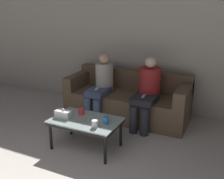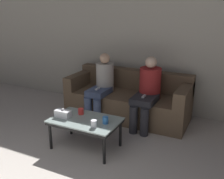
{
  "view_description": "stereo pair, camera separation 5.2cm",
  "coord_description": "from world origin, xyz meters",
  "px_view_note": "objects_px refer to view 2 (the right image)",
  "views": [
    {
      "loc": [
        1.62,
        -0.65,
        1.93
      ],
      "look_at": [
        0.0,
        2.79,
        0.7
      ],
      "focal_mm": 42.0,
      "sensor_mm": 36.0,
      "label": 1
    },
    {
      "loc": [
        1.67,
        -0.63,
        1.93
      ],
      "look_at": [
        0.0,
        2.79,
        0.7
      ],
      "focal_mm": 42.0,
      "sensor_mm": 36.0,
      "label": 2
    }
  ],
  "objects_px": {
    "couch": "(128,100)",
    "cup_near_right": "(81,111)",
    "tissue_box": "(63,114)",
    "coffee_table": "(85,122)",
    "cup_far_center": "(105,120)",
    "seated_person_mid_left": "(148,90)",
    "seated_person_left_end": "(102,84)",
    "cup_near_left": "(94,124)"
  },
  "relations": [
    {
      "from": "cup_far_center",
      "to": "seated_person_left_end",
      "type": "xyz_separation_m",
      "value": [
        -0.62,
        1.06,
        0.12
      ]
    },
    {
      "from": "cup_near_right",
      "to": "seated_person_mid_left",
      "type": "relative_size",
      "value": 0.07
    },
    {
      "from": "cup_near_right",
      "to": "coffee_table",
      "type": "bearing_deg",
      "value": -40.84
    },
    {
      "from": "cup_near_right",
      "to": "tissue_box",
      "type": "distance_m",
      "value": 0.26
    },
    {
      "from": "coffee_table",
      "to": "tissue_box",
      "type": "xyz_separation_m",
      "value": [
        -0.32,
        -0.06,
        0.1
      ]
    },
    {
      "from": "couch",
      "to": "cup_near_right",
      "type": "relative_size",
      "value": 24.9
    },
    {
      "from": "couch",
      "to": "cup_near_right",
      "type": "height_order",
      "value": "couch"
    },
    {
      "from": "coffee_table",
      "to": "tissue_box",
      "type": "height_order",
      "value": "tissue_box"
    },
    {
      "from": "couch",
      "to": "seated_person_mid_left",
      "type": "distance_m",
      "value": 0.56
    },
    {
      "from": "seated_person_left_end",
      "to": "seated_person_mid_left",
      "type": "xyz_separation_m",
      "value": [
        0.84,
        0.01,
        0.02
      ]
    },
    {
      "from": "couch",
      "to": "cup_near_right",
      "type": "distance_m",
      "value": 1.2
    },
    {
      "from": "seated_person_left_end",
      "to": "cup_far_center",
      "type": "bearing_deg",
      "value": -59.62
    },
    {
      "from": "cup_far_center",
      "to": "seated_person_mid_left",
      "type": "distance_m",
      "value": 1.1
    },
    {
      "from": "cup_near_right",
      "to": "cup_far_center",
      "type": "distance_m",
      "value": 0.47
    },
    {
      "from": "couch",
      "to": "seated_person_left_end",
      "type": "xyz_separation_m",
      "value": [
        -0.42,
        -0.22,
        0.3
      ]
    },
    {
      "from": "tissue_box",
      "to": "seated_person_mid_left",
      "type": "height_order",
      "value": "seated_person_mid_left"
    },
    {
      "from": "couch",
      "to": "coffee_table",
      "type": "relative_size",
      "value": 2.27
    },
    {
      "from": "cup_far_center",
      "to": "tissue_box",
      "type": "relative_size",
      "value": 0.44
    },
    {
      "from": "coffee_table",
      "to": "cup_near_left",
      "type": "distance_m",
      "value": 0.29
    },
    {
      "from": "cup_far_center",
      "to": "tissue_box",
      "type": "bearing_deg",
      "value": -173.44
    },
    {
      "from": "cup_near_right",
      "to": "tissue_box",
      "type": "xyz_separation_m",
      "value": [
        -0.17,
        -0.19,
        0.01
      ]
    },
    {
      "from": "seated_person_left_end",
      "to": "seated_person_mid_left",
      "type": "distance_m",
      "value": 0.84
    },
    {
      "from": "tissue_box",
      "to": "seated_person_left_end",
      "type": "distance_m",
      "value": 1.14
    },
    {
      "from": "couch",
      "to": "cup_near_left",
      "type": "relative_size",
      "value": 22.51
    },
    {
      "from": "couch",
      "to": "tissue_box",
      "type": "relative_size",
      "value": 9.73
    },
    {
      "from": "cup_near_left",
      "to": "couch",
      "type": "bearing_deg",
      "value": 94.75
    },
    {
      "from": "cup_near_right",
      "to": "tissue_box",
      "type": "relative_size",
      "value": 0.39
    },
    {
      "from": "seated_person_mid_left",
      "to": "cup_far_center",
      "type": "bearing_deg",
      "value": -101.48
    },
    {
      "from": "seated_person_left_end",
      "to": "coffee_table",
      "type": "bearing_deg",
      "value": -73.7
    },
    {
      "from": "coffee_table",
      "to": "cup_far_center",
      "type": "xyz_separation_m",
      "value": [
        0.31,
        0.01,
        0.09
      ]
    },
    {
      "from": "cup_near_right",
      "to": "couch",
      "type": "bearing_deg",
      "value": 77.58
    },
    {
      "from": "cup_near_left",
      "to": "tissue_box",
      "type": "height_order",
      "value": "tissue_box"
    },
    {
      "from": "cup_near_left",
      "to": "cup_near_right",
      "type": "distance_m",
      "value": 0.47
    },
    {
      "from": "seated_person_left_end",
      "to": "cup_near_right",
      "type": "bearing_deg",
      "value": -80.11
    },
    {
      "from": "seated_person_mid_left",
      "to": "cup_near_left",
      "type": "bearing_deg",
      "value": -103.68
    },
    {
      "from": "couch",
      "to": "cup_far_center",
      "type": "relative_size",
      "value": 22.16
    },
    {
      "from": "cup_near_left",
      "to": "seated_person_left_end",
      "type": "distance_m",
      "value": 1.34
    },
    {
      "from": "coffee_table",
      "to": "seated_person_left_end",
      "type": "height_order",
      "value": "seated_person_left_end"
    },
    {
      "from": "couch",
      "to": "seated_person_left_end",
      "type": "relative_size",
      "value": 1.89
    },
    {
      "from": "cup_far_center",
      "to": "tissue_box",
      "type": "xyz_separation_m",
      "value": [
        -0.63,
        -0.07,
        0.0
      ]
    },
    {
      "from": "tissue_box",
      "to": "seated_person_left_end",
      "type": "height_order",
      "value": "seated_person_left_end"
    },
    {
      "from": "coffee_table",
      "to": "cup_far_center",
      "type": "distance_m",
      "value": 0.32
    }
  ]
}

